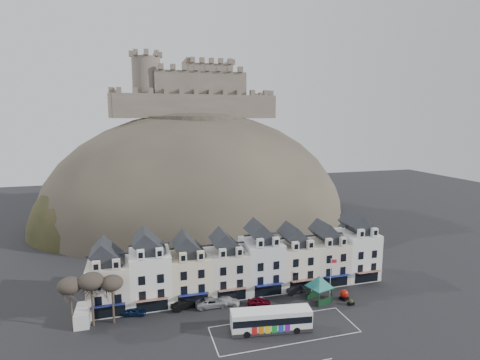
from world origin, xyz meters
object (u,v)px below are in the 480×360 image
at_px(car_navy, 134,311).
at_px(car_maroon, 259,301).
at_px(white_van, 83,315).
at_px(car_white, 227,301).
at_px(red_buoy, 344,294).
at_px(car_silver, 212,302).
at_px(bus, 271,319).
at_px(flagpole, 331,275).
at_px(car_charcoal, 298,289).
at_px(bus_shelter, 320,282).
at_px(car_black, 185,304).

relative_size(car_navy, car_maroon, 1.00).
height_order(white_van, car_maroon, white_van).
bearing_deg(car_navy, car_white, -77.99).
relative_size(red_buoy, car_silver, 0.33).
distance_m(car_silver, car_white, 2.68).
distance_m(bus, car_navy, 22.58).
bearing_deg(flagpole, car_charcoal, 146.00).
height_order(car_navy, car_maroon, car_maroon).
xyz_separation_m(bus_shelter, car_white, (-15.77, 3.54, -3.04)).
height_order(white_van, car_silver, white_van).
bearing_deg(car_silver, car_navy, 87.33).
bearing_deg(car_charcoal, bus, 132.52).
xyz_separation_m(bus, car_white, (-4.36, 9.89, -1.26)).
bearing_deg(bus_shelter, car_white, 150.89).
bearing_deg(car_black, car_charcoal, -110.66).
bearing_deg(car_black, bus, -152.78).
relative_size(red_buoy, car_white, 0.42).
bearing_deg(red_buoy, car_charcoal, 144.92).
bearing_deg(car_black, red_buoy, -120.38).
relative_size(bus, red_buoy, 6.73).
xyz_separation_m(white_van, car_charcoal, (36.91, -0.00, -0.39)).
bearing_deg(car_charcoal, car_silver, 86.46).
bearing_deg(bus, car_maroon, 92.09).
distance_m(car_black, car_silver, 4.63).
relative_size(car_navy, car_charcoal, 0.84).
bearing_deg(car_maroon, car_white, 85.96).
relative_size(car_black, car_silver, 0.83).
bearing_deg(red_buoy, bus, -160.25).
height_order(bus_shelter, car_white, bus_shelter).
bearing_deg(car_maroon, white_van, 101.00).
height_order(bus_shelter, car_charcoal, bus_shelter).
xyz_separation_m(bus, car_black, (-11.60, 10.49, -1.14)).
height_order(bus, flagpole, flagpole).
height_order(flagpole, white_van, flagpole).
bearing_deg(bus, car_white, 121.88).
distance_m(bus_shelter, car_silver, 18.98).
height_order(red_buoy, car_silver, red_buoy).
height_order(white_van, car_navy, white_van).
bearing_deg(bus_shelter, car_charcoal, 100.53).
bearing_deg(car_maroon, car_black, 94.66).
xyz_separation_m(flagpole, car_black, (-25.73, 3.25, -3.42)).
relative_size(bus_shelter, white_van, 1.40).
xyz_separation_m(red_buoy, car_maroon, (-15.20, 2.24, -0.27)).
distance_m(red_buoy, car_black, 28.05).
bearing_deg(car_white, red_buoy, -77.91).
distance_m(bus, car_black, 15.69).
height_order(bus, red_buoy, bus).
xyz_separation_m(white_van, car_white, (23.25, -0.60, -0.52)).
distance_m(flagpole, car_white, 19.01).
xyz_separation_m(white_van, car_silver, (20.58, -0.68, -0.38)).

